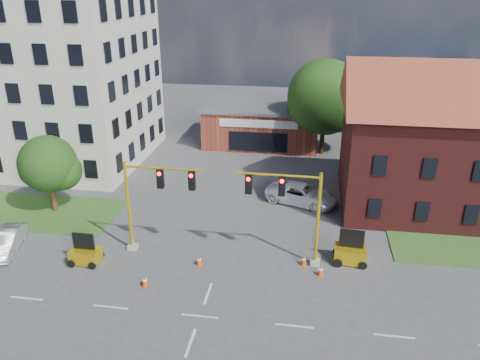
{
  "coord_description": "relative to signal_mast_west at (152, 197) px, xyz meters",
  "views": [
    {
      "loc": [
        5.19,
        -19.5,
        16.34
      ],
      "look_at": [
        0.61,
        10.0,
        3.73
      ],
      "focal_mm": 35.0,
      "sensor_mm": 36.0,
      "label": 1
    }
  ],
  "objects": [
    {
      "name": "signal_mast_east",
      "position": [
        8.71,
        0.0,
        0.0
      ],
      "size": [
        5.3,
        0.6,
        6.2
      ],
      "color": "gray",
      "rests_on": "ground"
    },
    {
      "name": "office_block",
      "position": [
        -15.64,
        15.91,
        6.39
      ],
      "size": [
        18.4,
        15.4,
        20.6
      ],
      "color": "beige",
      "rests_on": "ground"
    },
    {
      "name": "signal_mast_west",
      "position": [
        0.0,
        0.0,
        0.0
      ],
      "size": [
        5.3,
        0.6,
        6.2
      ],
      "color": "gray",
      "rests_on": "ground"
    },
    {
      "name": "tree_large",
      "position": [
        11.24,
        21.08,
        1.76
      ],
      "size": [
        7.87,
        7.5,
        9.68
      ],
      "color": "#392514",
      "rests_on": "ground"
    },
    {
      "name": "sedan_silver_front",
      "position": [
        -9.71,
        -1.5,
        -3.22
      ],
      "size": [
        2.56,
        4.52,
        1.41
      ],
      "primitive_type": "imported",
      "rotation": [
        0.0,
        0.0,
        0.26
      ],
      "color": "#B6B8BE",
      "rests_on": "ground"
    },
    {
      "name": "cone_c",
      "position": [
        10.7,
        -1.19,
        -3.58
      ],
      "size": [
        0.4,
        0.4,
        0.7
      ],
      "color": "#E1440B",
      "rests_on": "ground"
    },
    {
      "name": "cone_b",
      "position": [
        3.19,
        -1.25,
        -3.58
      ],
      "size": [
        0.4,
        0.4,
        0.7
      ],
      "color": "#E1440B",
      "rests_on": "ground"
    },
    {
      "name": "cone_d",
      "position": [
        9.65,
        -0.23,
        -3.58
      ],
      "size": [
        0.4,
        0.4,
        0.7
      ],
      "color": "#E1440B",
      "rests_on": "ground"
    },
    {
      "name": "lane_markings",
      "position": [
        4.36,
        -9.0,
        -3.91
      ],
      "size": [
        60.0,
        36.0,
        0.01
      ],
      "primitive_type": null,
      "color": "silver",
      "rests_on": "ground"
    },
    {
      "name": "pickup_white",
      "position": [
        9.21,
        8.79,
        -3.13
      ],
      "size": [
        6.24,
        4.35,
        1.58
      ],
      "primitive_type": "imported",
      "rotation": [
        0.0,
        0.0,
        1.23
      ],
      "color": "white",
      "rests_on": "ground"
    },
    {
      "name": "cone_a",
      "position": [
        0.58,
        -3.89,
        -3.58
      ],
      "size": [
        0.4,
        0.4,
        0.7
      ],
      "color": "#E1440B",
      "rests_on": "ground"
    },
    {
      "name": "brick_shop",
      "position": [
        4.36,
        23.99,
        -1.76
      ],
      "size": [
        12.4,
        8.4,
        4.3
      ],
      "color": "maroon",
      "rests_on": "ground"
    },
    {
      "name": "trailer_east",
      "position": [
        12.52,
        0.56,
        -3.23
      ],
      "size": [
        2.04,
        1.45,
        2.21
      ],
      "rotation": [
        0.0,
        0.0,
        -0.08
      ],
      "color": "gold",
      "rests_on": "ground"
    },
    {
      "name": "tree_nw_front",
      "position": [
        -9.43,
        4.58,
        -0.19
      ],
      "size": [
        4.49,
        4.28,
        6.04
      ],
      "color": "#392514",
      "rests_on": "ground"
    },
    {
      "name": "trailer_west",
      "position": [
        -3.94,
        -2.06,
        -3.29
      ],
      "size": [
        1.79,
        1.21,
        2.02
      ],
      "rotation": [
        0.0,
        0.0,
        -0.02
      ],
      "color": "gold",
      "rests_on": "ground"
    },
    {
      "name": "ground",
      "position": [
        4.36,
        -6.0,
        -3.92
      ],
      "size": [
        120.0,
        120.0,
        0.0
      ],
      "primitive_type": "plane",
      "color": "#47474A",
      "rests_on": "ground"
    }
  ]
}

